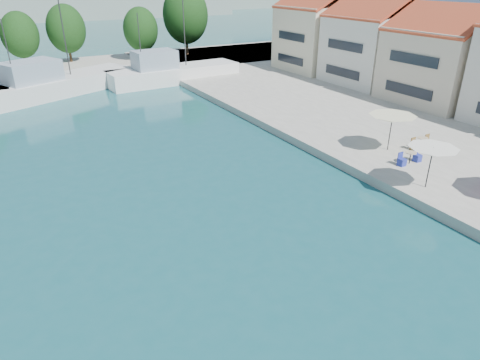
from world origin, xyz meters
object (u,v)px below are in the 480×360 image
trawler_04 (171,73)px  umbrella_cream (392,119)px  trawler_03 (53,85)px  umbrella_white (433,152)px

trawler_04 → umbrella_cream: trawler_04 is taller
trawler_03 → umbrella_white: 37.72m
umbrella_cream → trawler_04: bearing=98.4°
trawler_04 → umbrella_white: size_ratio=5.82×
trawler_03 → umbrella_white: size_ratio=6.60×
umbrella_cream → trawler_03: bearing=120.2°
trawler_03 → umbrella_cream: bearing=-84.3°
trawler_03 → trawler_04: (12.90, -0.43, 0.00)m
trawler_03 → trawler_04: 12.90m
trawler_03 → umbrella_white: bearing=-91.6°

